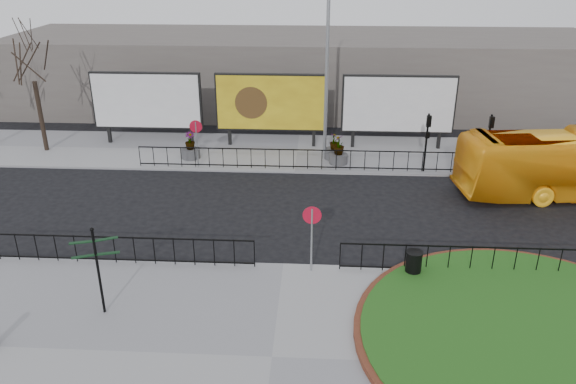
# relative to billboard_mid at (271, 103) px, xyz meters

# --- Properties ---
(ground) EXTENTS (90.00, 90.00, 0.00)m
(ground) POSITION_rel_billboard_mid_xyz_m (1.50, -12.97, -2.60)
(ground) COLOR black
(ground) RESTS_ON ground
(pavement_near) EXTENTS (30.00, 10.00, 0.12)m
(pavement_near) POSITION_rel_billboard_mid_xyz_m (1.50, -17.97, -2.54)
(pavement_near) COLOR gray
(pavement_near) RESTS_ON ground
(pavement_far) EXTENTS (44.00, 6.00, 0.12)m
(pavement_far) POSITION_rel_billboard_mid_xyz_m (1.50, -0.97, -2.54)
(pavement_far) COLOR gray
(pavement_far) RESTS_ON ground
(brick_edge) EXTENTS (10.40, 10.40, 0.18)m
(brick_edge) POSITION_rel_billboard_mid_xyz_m (9.00, -16.97, -2.39)
(brick_edge) COLOR brown
(brick_edge) RESTS_ON pavement_near
(grass_lawn) EXTENTS (10.00, 10.00, 0.22)m
(grass_lawn) POSITION_rel_billboard_mid_xyz_m (9.00, -16.97, -2.37)
(grass_lawn) COLOR #1C4A13
(grass_lawn) RESTS_ON pavement_near
(railing_near_left) EXTENTS (10.00, 0.10, 1.10)m
(railing_near_left) POSITION_rel_billboard_mid_xyz_m (-4.50, -13.27, -1.93)
(railing_near_left) COLOR black
(railing_near_left) RESTS_ON pavement_near
(railing_near_right) EXTENTS (9.00, 0.10, 1.10)m
(railing_near_right) POSITION_rel_billboard_mid_xyz_m (8.00, -13.27, -1.93)
(railing_near_right) COLOR black
(railing_near_right) RESTS_ON pavement_near
(railing_far) EXTENTS (18.00, 0.10, 1.10)m
(railing_far) POSITION_rel_billboard_mid_xyz_m (2.50, -3.67, -1.93)
(railing_far) COLOR black
(railing_far) RESTS_ON pavement_far
(speed_sign_far) EXTENTS (0.64, 0.07, 2.47)m
(speed_sign_far) POSITION_rel_billboard_mid_xyz_m (-3.50, -3.57, -0.68)
(speed_sign_far) COLOR gray
(speed_sign_far) RESTS_ON pavement_far
(speed_sign_near) EXTENTS (0.64, 0.07, 2.47)m
(speed_sign_near) POSITION_rel_billboard_mid_xyz_m (2.50, -13.37, -0.68)
(speed_sign_near) COLOR gray
(speed_sign_near) RESTS_ON pavement_near
(billboard_left) EXTENTS (6.20, 0.31, 4.10)m
(billboard_left) POSITION_rel_billboard_mid_xyz_m (-7.00, 0.00, 0.00)
(billboard_left) COLOR black
(billboard_left) RESTS_ON pavement_far
(billboard_mid) EXTENTS (6.20, 0.31, 4.10)m
(billboard_mid) POSITION_rel_billboard_mid_xyz_m (0.00, 0.00, 0.00)
(billboard_mid) COLOR black
(billboard_mid) RESTS_ON pavement_far
(billboard_right) EXTENTS (6.20, 0.31, 4.10)m
(billboard_right) POSITION_rel_billboard_mid_xyz_m (7.00, 0.00, 0.00)
(billboard_right) COLOR black
(billboard_right) RESTS_ON pavement_far
(lamp_post) EXTENTS (0.74, 0.18, 9.23)m
(lamp_post) POSITION_rel_billboard_mid_xyz_m (3.01, -1.97, 2.23)
(lamp_post) COLOR gray
(lamp_post) RESTS_ON pavement_far
(signal_pole_a) EXTENTS (0.22, 0.26, 3.00)m
(signal_pole_a) POSITION_rel_billboard_mid_xyz_m (8.00, -3.63, -0.50)
(signal_pole_a) COLOR black
(signal_pole_a) RESTS_ON pavement_far
(signal_pole_b) EXTENTS (0.22, 0.26, 3.00)m
(signal_pole_b) POSITION_rel_billboard_mid_xyz_m (11.00, -3.63, -0.50)
(signal_pole_b) COLOR black
(signal_pole_b) RESTS_ON pavement_far
(tree_left) EXTENTS (2.00, 2.00, 7.00)m
(tree_left) POSITION_rel_billboard_mid_xyz_m (-12.50, -1.47, 1.02)
(tree_left) COLOR #2D2119
(tree_left) RESTS_ON pavement_far
(building_backdrop) EXTENTS (40.00, 10.00, 5.00)m
(building_backdrop) POSITION_rel_billboard_mid_xyz_m (1.50, 9.03, -0.10)
(building_backdrop) COLOR #5E5852
(building_backdrop) RESTS_ON ground
(fingerpost_sign) EXTENTS (1.36, 0.65, 2.96)m
(fingerpost_sign) POSITION_rel_billboard_mid_xyz_m (-3.88, -16.18, -0.70)
(fingerpost_sign) COLOR black
(fingerpost_sign) RESTS_ON pavement_near
(litter_bin) EXTENTS (0.58, 0.58, 0.97)m
(litter_bin) POSITION_rel_billboard_mid_xyz_m (6.00, -13.57, -1.99)
(litter_bin) COLOR black
(litter_bin) RESTS_ON pavement_near
(planter_a) EXTENTS (0.99, 0.99, 1.44)m
(planter_a) POSITION_rel_billboard_mid_xyz_m (-4.16, -2.33, -1.98)
(planter_a) COLOR #4C4C4F
(planter_a) RESTS_ON pavement_far
(planter_b) EXTENTS (1.01, 1.01, 1.41)m
(planter_b) POSITION_rel_billboard_mid_xyz_m (3.50, -1.97, -2.01)
(planter_b) COLOR #4C4C4F
(planter_b) RESTS_ON pavement_far
(planter_c) EXTENTS (0.97, 0.97, 1.54)m
(planter_c) POSITION_rel_billboard_mid_xyz_m (3.73, -2.69, -1.90)
(planter_c) COLOR #4C4C4F
(planter_c) RESTS_ON pavement_far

